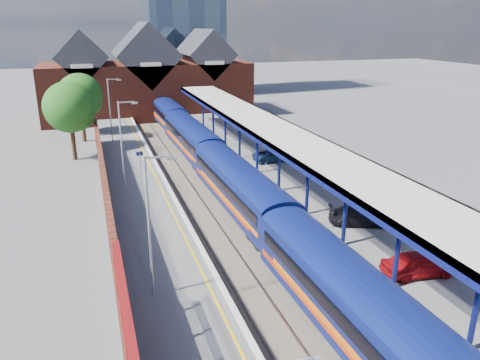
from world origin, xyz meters
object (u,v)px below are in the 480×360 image
Objects in this scene: lamp_post_d at (111,107)px; train at (212,157)px; lamp_post_c at (123,140)px; parked_car_dark at (360,216)px; lamp_post_b at (152,219)px; parked_car_blue at (274,156)px; platform_sign at (140,161)px; parked_car_red at (418,264)px; parked_car_silver at (434,260)px.

train is at bearing -58.22° from lamp_post_d.
lamp_post_c reaches higher than parked_car_dark.
lamp_post_c is at bearing 69.68° from parked_car_dark.
lamp_post_d is at bearing 46.36° from parked_car_dark.
lamp_post_b reaches higher than parked_car_blue.
parked_car_dark is at bearing -67.89° from train.
lamp_post_c is 1.75× the size of parked_car_blue.
lamp_post_b reaches higher than parked_car_dark.
lamp_post_d reaches higher than train.
lamp_post_c is at bearing 90.00° from lamp_post_b.
lamp_post_d is 14.25m from platform_sign.
lamp_post_d is at bearing 90.00° from lamp_post_b.
platform_sign is 18.61m from parked_car_dark.
train is 17.29× the size of parked_car_red.
parked_car_silver is at bearing -57.19° from platform_sign.
train is 21.05m from lamp_post_b.
parked_car_silver is (14.39, -34.21, -3.38)m from lamp_post_d.
parked_car_silver is 0.93× the size of parked_car_blue.
platform_sign reaches higher than parked_car_silver.
lamp_post_d is at bearing 121.78° from train.
parked_car_blue is at bearing 15.09° from lamp_post_c.
lamp_post_d is 1.84× the size of parked_car_red.
lamp_post_d is (0.00, 32.00, 0.00)m from lamp_post_b.
lamp_post_c is 14.95m from parked_car_blue.
train reaches higher than parked_car_silver.
parked_car_red is 1.13m from parked_car_silver.
lamp_post_b is 18.20m from platform_sign.
platform_sign is at bearing 37.07° from parked_car_red.
lamp_post_b is at bearing -94.33° from platform_sign.
lamp_post_b is at bearing 97.74° from parked_car_silver.
lamp_post_b is at bearing 142.70° from parked_car_blue.
parked_car_red is 0.96× the size of parked_car_blue.
lamp_post_c is 3.34m from platform_sign.
lamp_post_c reaches higher than parked_car_silver.
platform_sign is (-6.49, -1.32, 0.57)m from train.
lamp_post_c is at bearing -157.08° from train.
parked_car_dark reaches higher than parked_car_blue.
parked_car_silver is 0.91× the size of parked_car_dark.
parked_car_red is (5.41, -21.66, -0.47)m from train.
parked_car_red is (13.27, -2.34, -3.34)m from lamp_post_b.
lamp_post_b is 32.00m from lamp_post_d.
lamp_post_b reaches higher than parked_car_silver.
lamp_post_b is at bearing -90.00° from lamp_post_c.
lamp_post_b reaches higher than train.
lamp_post_b is 14.99m from parked_car_dark.
parked_car_blue is at bearing 17.36° from parked_car_silver.
lamp_post_d reaches higher than platform_sign.
platform_sign is (1.36, -14.00, -2.30)m from lamp_post_d.
parked_car_dark is 1.02× the size of parked_car_blue.
lamp_post_b is at bearing 86.73° from parked_car_red.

